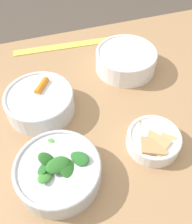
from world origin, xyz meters
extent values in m
plane|color=#4C4238|center=(0.00, 0.00, 0.00)|extent=(10.00, 10.00, 0.00)
cube|color=#99724C|center=(0.00, 0.00, 0.72)|extent=(1.29, 0.83, 0.03)
cube|color=olive|center=(0.59, 0.35, 0.36)|extent=(0.06, 0.06, 0.71)
cylinder|color=silver|center=(-0.12, 0.08, 0.77)|extent=(0.18, 0.18, 0.06)
torus|color=silver|center=(-0.12, 0.08, 0.79)|extent=(0.18, 0.18, 0.01)
cylinder|color=orange|center=(-0.08, 0.06, 0.78)|extent=(0.05, 0.05, 0.02)
cylinder|color=orange|center=(-0.11, 0.02, 0.78)|extent=(0.05, 0.04, 0.02)
cylinder|color=orange|center=(-0.12, 0.07, 0.78)|extent=(0.05, 0.03, 0.02)
cylinder|color=orange|center=(-0.11, 0.10, 0.80)|extent=(0.05, 0.05, 0.02)
cylinder|color=silver|center=(-0.12, -0.13, 0.76)|extent=(0.18, 0.18, 0.05)
torus|color=silver|center=(-0.12, -0.13, 0.79)|extent=(0.18, 0.18, 0.01)
ellipsoid|color=#3D8433|center=(-0.14, -0.15, 0.79)|extent=(0.05, 0.05, 0.02)
ellipsoid|color=#3D8433|center=(-0.18, -0.13, 0.77)|extent=(0.06, 0.05, 0.04)
ellipsoid|color=#2D7028|center=(-0.10, -0.14, 0.79)|extent=(0.06, 0.07, 0.05)
ellipsoid|color=#4C933D|center=(-0.12, -0.08, 0.78)|extent=(0.04, 0.05, 0.03)
ellipsoid|color=#2D7028|center=(-0.13, -0.11, 0.80)|extent=(0.05, 0.04, 0.03)
ellipsoid|color=#235B23|center=(-0.07, -0.13, 0.79)|extent=(0.06, 0.06, 0.04)
ellipsoid|color=#2D7028|center=(-0.12, -0.13, 0.80)|extent=(0.06, 0.05, 0.03)
ellipsoid|color=#2D7028|center=(-0.12, -0.18, 0.78)|extent=(0.07, 0.05, 0.03)
ellipsoid|color=#235B23|center=(-0.14, -0.12, 0.79)|extent=(0.04, 0.04, 0.04)
cylinder|color=white|center=(0.16, 0.16, 0.77)|extent=(0.18, 0.18, 0.06)
torus|color=white|center=(0.16, 0.16, 0.80)|extent=(0.18, 0.18, 0.01)
cylinder|color=#9E6B4C|center=(0.16, 0.16, 0.76)|extent=(0.17, 0.17, 0.03)
ellipsoid|color=#AD7551|center=(0.10, 0.17, 0.78)|extent=(0.01, 0.01, 0.01)
ellipsoid|color=#AD7551|center=(0.16, 0.10, 0.78)|extent=(0.01, 0.01, 0.01)
ellipsoid|color=#A36B4C|center=(0.19, 0.18, 0.78)|extent=(0.01, 0.01, 0.01)
ellipsoid|color=#8E5B3D|center=(0.17, 0.19, 0.78)|extent=(0.01, 0.01, 0.01)
ellipsoid|color=#A36B4C|center=(0.18, 0.21, 0.78)|extent=(0.01, 0.01, 0.01)
ellipsoid|color=#AD7551|center=(0.15, 0.10, 0.78)|extent=(0.01, 0.01, 0.01)
ellipsoid|color=#8E5B3D|center=(0.20, 0.21, 0.78)|extent=(0.01, 0.01, 0.01)
ellipsoid|color=#AD7551|center=(0.13, 0.13, 0.78)|extent=(0.01, 0.01, 0.01)
ellipsoid|color=#AD7551|center=(0.16, 0.17, 0.78)|extent=(0.01, 0.01, 0.01)
ellipsoid|color=#A36B4C|center=(0.10, 0.18, 0.78)|extent=(0.01, 0.01, 0.01)
ellipsoid|color=#AD7551|center=(0.13, 0.13, 0.78)|extent=(0.01, 0.01, 0.01)
cylinder|color=beige|center=(0.15, 0.20, 0.79)|extent=(0.03, 0.03, 0.01)
cylinder|color=beige|center=(0.12, 0.22, 0.79)|extent=(0.03, 0.03, 0.01)
cylinder|color=#E0A88E|center=(0.21, 0.21, 0.78)|extent=(0.03, 0.03, 0.01)
cylinder|color=white|center=(0.11, -0.12, 0.76)|extent=(0.13, 0.13, 0.03)
torus|color=white|center=(0.11, -0.12, 0.77)|extent=(0.13, 0.13, 0.01)
cube|color=tan|center=(0.13, -0.14, 0.76)|extent=(0.05, 0.05, 0.02)
cube|color=tan|center=(0.11, -0.09, 0.77)|extent=(0.05, 0.05, 0.02)
cube|color=tan|center=(0.13, -0.14, 0.77)|extent=(0.06, 0.06, 0.01)
cube|color=tan|center=(0.10, -0.13, 0.77)|extent=(0.08, 0.08, 0.01)
cube|color=tan|center=(0.10, -0.14, 0.77)|extent=(0.07, 0.07, 0.02)
cube|color=#EADB4C|center=(0.00, 0.33, 0.74)|extent=(0.33, 0.05, 0.00)
camera|label=1|loc=(-0.12, -0.38, 1.25)|focal=40.00mm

